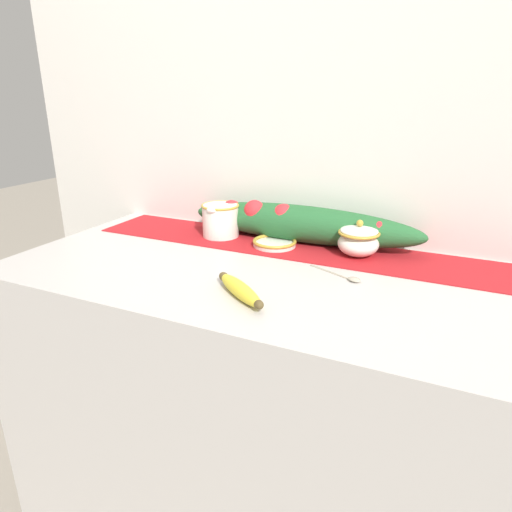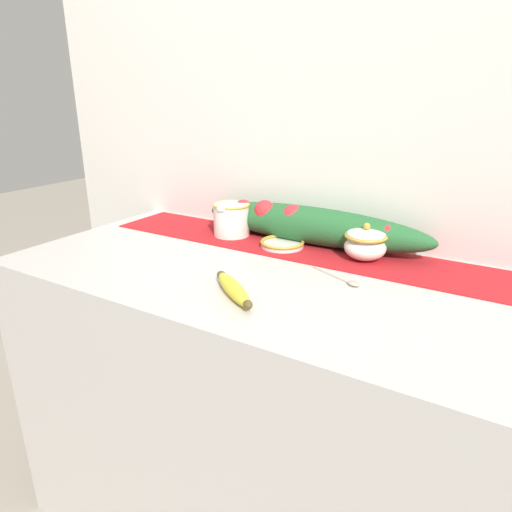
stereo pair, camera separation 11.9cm
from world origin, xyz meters
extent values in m
cube|color=#B7B2AD|center=(0.00, 0.00, 0.47)|extent=(1.46, 0.69, 0.94)
cube|color=silver|center=(0.00, 0.37, 1.20)|extent=(2.26, 0.04, 2.40)
cube|color=#A8191E|center=(0.00, 0.22, 0.94)|extent=(1.34, 0.24, 0.00)
cylinder|color=white|center=(-0.26, 0.22, 0.99)|extent=(0.12, 0.12, 0.11)
torus|color=#B79333|center=(-0.26, 0.22, 1.04)|extent=(0.12, 0.12, 0.01)
torus|color=white|center=(-0.26, 0.29, 1.00)|extent=(0.05, 0.01, 0.05)
ellipsoid|color=white|center=(-0.26, 0.16, 1.04)|extent=(0.04, 0.03, 0.02)
ellipsoid|color=white|center=(0.20, 0.22, 0.98)|extent=(0.12, 0.12, 0.07)
torus|color=#B79333|center=(0.20, 0.22, 1.01)|extent=(0.12, 0.12, 0.01)
ellipsoid|color=white|center=(0.20, 0.22, 1.02)|extent=(0.11, 0.11, 0.03)
sphere|color=#B79333|center=(0.20, 0.22, 1.04)|extent=(0.02, 0.02, 0.02)
cylinder|color=white|center=(-0.06, 0.20, 0.95)|extent=(0.13, 0.13, 0.01)
torus|color=#B79333|center=(-0.06, 0.20, 0.96)|extent=(0.14, 0.14, 0.01)
ellipsoid|color=yellow|center=(0.01, -0.18, 0.96)|extent=(0.18, 0.15, 0.04)
ellipsoid|color=brown|center=(-0.06, -0.13, 0.96)|extent=(0.04, 0.04, 0.02)
ellipsoid|color=brown|center=(0.08, -0.23, 0.96)|extent=(0.03, 0.03, 0.02)
cube|color=#A89E89|center=(0.16, 0.06, 0.94)|extent=(0.12, 0.06, 0.00)
ellipsoid|color=#A89E89|center=(0.23, 0.03, 0.94)|extent=(0.04, 0.04, 0.01)
ellipsoid|color=#235B2D|center=(0.00, 0.28, 1.00)|extent=(0.77, 0.13, 0.12)
sphere|color=red|center=(-0.24, 0.27, 1.02)|extent=(0.07, 0.07, 0.07)
sphere|color=red|center=(-0.16, 0.26, 1.03)|extent=(0.07, 0.07, 0.07)
sphere|color=red|center=(-0.06, 0.26, 1.02)|extent=(0.08, 0.08, 0.08)
sphere|color=red|center=(0.06, 0.27, 1.01)|extent=(0.07, 0.07, 0.07)
sphere|color=red|center=(0.16, 0.29, 1.02)|extent=(0.05, 0.05, 0.05)
sphere|color=red|center=(0.24, 0.26, 1.01)|extent=(0.06, 0.06, 0.06)
camera|label=1|loc=(0.46, -1.05, 1.39)|focal=32.00mm
camera|label=2|loc=(0.56, -0.99, 1.39)|focal=32.00mm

